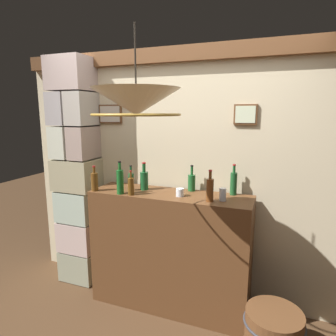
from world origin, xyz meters
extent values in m
cube|color=beige|center=(0.00, 1.10, 1.24)|extent=(3.44, 0.08, 2.48)
cube|color=brown|center=(0.00, 1.04, 2.40)|extent=(3.44, 0.10, 0.14)
cube|color=brown|center=(-0.76, 1.05, 1.86)|extent=(0.26, 0.03, 0.19)
cube|color=#BEB1A1|center=(-0.76, 1.03, 1.86)|extent=(0.23, 0.01, 0.16)
cube|color=brown|center=(0.62, 1.05, 1.86)|extent=(0.20, 0.03, 0.18)
cube|color=beige|center=(0.62, 1.03, 1.86)|extent=(0.17, 0.01, 0.15)
cube|color=gray|center=(-1.11, 0.92, 0.17)|extent=(0.41, 0.40, 0.33)
cube|color=#C5ADA7|center=(-1.11, 0.92, 0.52)|extent=(0.41, 0.40, 0.33)
cube|color=#A7BAA9|center=(-1.11, 0.92, 0.87)|extent=(0.41, 0.40, 0.33)
cube|color=tan|center=(-1.11, 0.92, 1.22)|extent=(0.45, 0.40, 0.33)
cube|color=beige|center=(-1.22, 0.92, 1.56)|extent=(0.20, 0.40, 0.33)
cube|color=gray|center=(-1.00, 0.92, 1.56)|extent=(0.20, 0.40, 0.33)
cube|color=#999392|center=(-1.22, 0.92, 1.91)|extent=(0.21, 0.40, 0.33)
cube|color=#A69E92|center=(-1.00, 0.92, 1.91)|extent=(0.20, 0.40, 0.33)
cube|color=#A8938C|center=(-1.11, 0.92, 2.26)|extent=(0.42, 0.40, 0.33)
cube|color=brown|center=(0.00, 0.80, 0.57)|extent=(1.51, 0.44, 1.14)
cylinder|color=brown|center=(0.40, 0.69, 1.23)|extent=(0.06, 0.06, 0.19)
cylinder|color=brown|center=(0.40, 0.69, 1.36)|extent=(0.03, 0.03, 0.07)
cylinder|color=maroon|center=(0.40, 0.69, 1.40)|extent=(0.03, 0.03, 0.01)
cylinder|color=#1A5426|center=(0.16, 0.97, 1.21)|extent=(0.07, 0.07, 0.15)
cylinder|color=#1A5426|center=(0.16, 0.97, 1.33)|extent=(0.02, 0.02, 0.08)
cylinder|color=black|center=(0.16, 0.97, 1.38)|extent=(0.03, 0.03, 0.01)
cylinder|color=brown|center=(-0.71, 0.64, 1.22)|extent=(0.07, 0.07, 0.17)
cylinder|color=brown|center=(-0.71, 0.64, 1.34)|extent=(0.03, 0.03, 0.06)
cylinder|color=maroon|center=(-0.71, 0.64, 1.37)|extent=(0.03, 0.03, 0.01)
cylinder|color=#1A4B23|center=(0.55, 0.97, 1.24)|extent=(0.06, 0.06, 0.21)
cylinder|color=#1A4B23|center=(0.55, 0.97, 1.38)|extent=(0.02, 0.02, 0.07)
cylinder|color=maroon|center=(0.55, 0.97, 1.41)|extent=(0.03, 0.03, 0.01)
cylinder|color=brown|center=(-0.31, 0.63, 1.22)|extent=(0.06, 0.06, 0.16)
cylinder|color=brown|center=(-0.31, 0.63, 1.32)|extent=(0.02, 0.02, 0.06)
cylinder|color=maroon|center=(-0.31, 0.63, 1.36)|extent=(0.02, 0.02, 0.01)
cylinder|color=#195026|center=(-0.28, 0.84, 1.22)|extent=(0.08, 0.08, 0.17)
cylinder|color=#195026|center=(-0.28, 0.84, 1.35)|extent=(0.03, 0.03, 0.08)
cylinder|color=maroon|center=(-0.28, 0.84, 1.40)|extent=(0.04, 0.04, 0.01)
cylinder|color=#174D27|center=(-0.39, 0.78, 1.22)|extent=(0.05, 0.05, 0.16)
cylinder|color=#174D27|center=(-0.39, 0.78, 1.34)|extent=(0.02, 0.02, 0.07)
cylinder|color=black|center=(-0.39, 0.78, 1.38)|extent=(0.02, 0.02, 0.01)
cylinder|color=#175821|center=(-0.42, 0.63, 1.25)|extent=(0.06, 0.06, 0.22)
cylinder|color=#175821|center=(-0.42, 0.63, 1.40)|extent=(0.03, 0.03, 0.07)
cylinder|color=black|center=(-0.42, 0.63, 1.44)|extent=(0.03, 0.03, 0.01)
cylinder|color=silver|center=(0.50, 0.75, 1.19)|extent=(0.06, 0.06, 0.11)
cylinder|color=silver|center=(0.11, 0.75, 1.17)|extent=(0.07, 0.07, 0.07)
cone|color=#EFE5C6|center=(0.02, 0.10, 1.94)|extent=(0.58, 0.58, 0.18)
cylinder|color=black|center=(0.02, 0.10, 2.23)|extent=(0.01, 0.01, 0.40)
torus|color=#AD8433|center=(0.02, 0.10, 1.86)|extent=(0.59, 0.59, 0.02)
cylinder|color=brown|center=(0.97, 0.45, 0.20)|extent=(0.43, 0.43, 0.40)
torus|color=#333338|center=(0.97, 0.45, 0.32)|extent=(0.46, 0.46, 0.02)
camera|label=1|loc=(0.91, -1.65, 1.88)|focal=31.27mm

